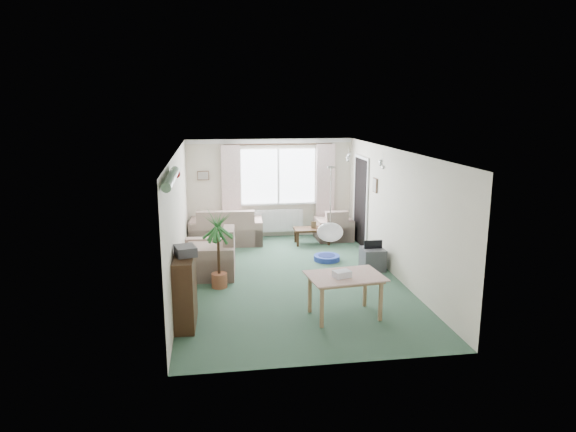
{
  "coord_description": "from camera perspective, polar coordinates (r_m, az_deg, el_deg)",
  "views": [
    {
      "loc": [
        -1.4,
        -9.03,
        3.22
      ],
      "look_at": [
        0.0,
        0.3,
        1.15
      ],
      "focal_mm": 32.0,
      "sensor_mm": 36.0,
      "label": 1
    }
  ],
  "objects": [
    {
      "name": "tv_cube",
      "position": [
        10.32,
        9.37,
        -4.73
      ],
      "size": [
        0.43,
        0.48,
        0.43
      ],
      "primitive_type": "cube",
      "rotation": [
        0.0,
        0.0,
        0.0
      ],
      "color": "#313135",
      "rests_on": "ground"
    },
    {
      "name": "pet_bed",
      "position": [
        10.83,
        4.32,
        -4.66
      ],
      "size": [
        0.58,
        0.58,
        0.11
      ],
      "primitive_type": "cylinder",
      "rotation": [
        0.0,
        0.0,
        -0.07
      ],
      "color": "navy",
      "rests_on": "ground"
    },
    {
      "name": "hifi_box",
      "position": [
        7.63,
        -11.33,
        -3.81
      ],
      "size": [
        0.36,
        0.41,
        0.14
      ],
      "primitive_type": "cube",
      "rotation": [
        0.0,
        0.0,
        0.27
      ],
      "color": "#3D3D42",
      "rests_on": "bookshelf"
    },
    {
      "name": "bauble_cluster_a",
      "position": [
        10.34,
        6.69,
        6.74
      ],
      "size": [
        0.2,
        0.2,
        0.2
      ],
      "primitive_type": "sphere",
      "color": "silver"
    },
    {
      "name": "bookshelf",
      "position": [
        7.77,
        -11.36,
        -8.15
      ],
      "size": [
        0.31,
        0.87,
        1.06
      ],
      "primitive_type": "cube",
      "rotation": [
        0.0,
        0.0,
        -0.03
      ],
      "color": "black",
      "rests_on": "ground"
    },
    {
      "name": "curtain_right",
      "position": [
        12.62,
        4.17,
        3.46
      ],
      "size": [
        0.45,
        0.08,
        2.0
      ],
      "primitive_type": "cube",
      "color": "beige"
    },
    {
      "name": "bauble_cluster_b",
      "position": [
        9.28,
        10.43,
        5.99
      ],
      "size": [
        0.2,
        0.2,
        0.2
      ],
      "primitive_type": "sphere",
      "color": "silver"
    },
    {
      "name": "wall_picture_right",
      "position": [
        10.9,
        9.65,
        3.39
      ],
      "size": [
        0.03,
        0.24,
        0.3
      ],
      "primitive_type": "cube",
      "color": "brown"
    },
    {
      "name": "tinsel_garland",
      "position": [
        6.82,
        -12.86,
        4.13
      ],
      "size": [
        1.6,
        1.6,
        0.12
      ],
      "primitive_type": "cylinder",
      "color": "#196626"
    },
    {
      "name": "curtain_left",
      "position": [
        12.32,
        -6.34,
        3.2
      ],
      "size": [
        0.45,
        0.08,
        2.0
      ],
      "primitive_type": "cube",
      "color": "beige"
    },
    {
      "name": "doorway",
      "position": [
        11.94,
        8.1,
        1.54
      ],
      "size": [
        0.03,
        0.95,
        2.0
      ],
      "primitive_type": "cube",
      "color": "black"
    },
    {
      "name": "sofa",
      "position": [
        12.11,
        -6.88,
        -1.08
      ],
      "size": [
        1.73,
        0.98,
        0.84
      ],
      "primitive_type": "cube",
      "rotation": [
        0.0,
        0.0,
        3.08
      ],
      "color": "beige",
      "rests_on": "ground"
    },
    {
      "name": "armchair_left",
      "position": [
        9.9,
        -8.79,
        -3.96
      ],
      "size": [
        1.04,
        1.09,
        0.92
      ],
      "primitive_type": "cube",
      "rotation": [
        0.0,
        0.0,
        -1.64
      ],
      "color": "beige",
      "rests_on": "ground"
    },
    {
      "name": "wall_picture_back",
      "position": [
        12.37,
        -9.41,
        4.46
      ],
      "size": [
        0.28,
        0.03,
        0.22
      ],
      "primitive_type": "cube",
      "color": "brown"
    },
    {
      "name": "armchair_corner",
      "position": [
        12.43,
        5.07,
        -0.9
      ],
      "size": [
        0.85,
        0.81,
        0.75
      ],
      "primitive_type": "cube",
      "rotation": [
        0.0,
        0.0,
        3.16
      ],
      "color": "beige",
      "rests_on": "ground"
    },
    {
      "name": "gift_box",
      "position": [
        7.8,
        6.02,
        -6.5
      ],
      "size": [
        0.29,
        0.24,
        0.12
      ],
      "primitive_type": "cube",
      "rotation": [
        0.0,
        0.0,
        0.29
      ],
      "color": "white",
      "rests_on": "dining_table"
    },
    {
      "name": "radiator",
      "position": [
        12.64,
        -1.05,
        -0.51
      ],
      "size": [
        1.2,
        0.1,
        0.55
      ],
      "primitive_type": "cube",
      "color": "white"
    },
    {
      "name": "photo_frame",
      "position": [
        12.01,
        2.88,
        -0.96
      ],
      "size": [
        0.12,
        0.04,
        0.16
      ],
      "primitive_type": "cube",
      "rotation": [
        0.0,
        0.0,
        -0.14
      ],
      "color": "brown",
      "rests_on": "coffee_table"
    },
    {
      "name": "coffee_table",
      "position": [
        12.04,
        2.67,
        -2.23
      ],
      "size": [
        0.83,
        0.47,
        0.37
      ],
      "primitive_type": "cube",
      "rotation": [
        0.0,
        0.0,
        -0.01
      ],
      "color": "black",
      "rests_on": "ground"
    },
    {
      "name": "window",
      "position": [
        12.48,
        -1.09,
        4.46
      ],
      "size": [
        1.8,
        0.03,
        1.3
      ],
      "primitive_type": "cube",
      "color": "white"
    },
    {
      "name": "houseplant",
      "position": [
        9.15,
        -7.73,
        -3.73
      ],
      "size": [
        0.73,
        0.73,
        1.4
      ],
      "primitive_type": "cylinder",
      "rotation": [
        0.0,
        0.0,
        0.26
      ],
      "color": "#1A4E24",
      "rests_on": "ground"
    },
    {
      "name": "pendant_lamp",
      "position": [
        7.13,
        4.69,
        -1.79
      ],
      "size": [
        0.36,
        0.36,
        0.36
      ],
      "primitive_type": "sphere",
      "color": "white"
    },
    {
      "name": "dining_table",
      "position": [
        8.02,
        6.3,
        -8.88
      ],
      "size": [
        1.1,
        0.8,
        0.65
      ],
      "primitive_type": "cube",
      "rotation": [
        0.0,
        0.0,
        0.11
      ],
      "color": "tan",
      "rests_on": "ground"
    },
    {
      "name": "ground",
      "position": [
        9.69,
        0.27,
        -7.04
      ],
      "size": [
        6.5,
        6.5,
        0.0
      ],
      "primitive_type": "plane",
      "color": "#2E4D3B"
    },
    {
      "name": "curtain_rod",
      "position": [
        12.32,
        -1.06,
        7.95
      ],
      "size": [
        2.6,
        0.03,
        0.03
      ],
      "primitive_type": "cube",
      "color": "black"
    }
  ]
}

